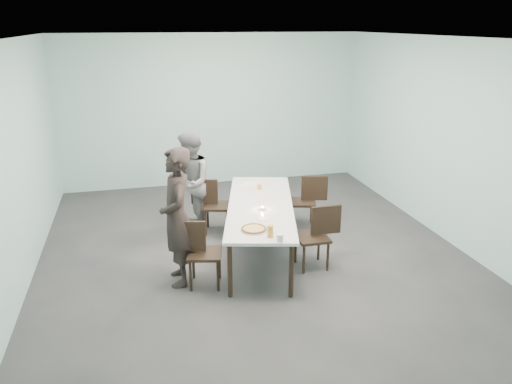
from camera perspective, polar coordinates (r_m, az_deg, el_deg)
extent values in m
plane|color=#333335|center=(7.31, -0.32, -7.02)|extent=(7.00, 7.00, 0.00)
cube|color=#ADDAD8|center=(10.15, -5.04, 9.22)|extent=(6.00, 0.02, 3.00)
cube|color=#ADDAD8|center=(3.69, 12.67, -8.97)|extent=(6.00, 0.02, 3.00)
cube|color=#ADDAD8|center=(6.77, -25.87, 2.48)|extent=(0.02, 7.00, 3.00)
cube|color=#ADDAD8|center=(8.02, 21.08, 5.43)|extent=(0.02, 7.00, 3.00)
cube|color=white|center=(6.58, -0.37, 17.20)|extent=(6.00, 7.00, 0.02)
cube|color=white|center=(7.04, 0.51, -1.60)|extent=(1.51, 2.74, 0.04)
cylinder|color=black|center=(6.09, -3.00, -8.94)|extent=(0.06, 0.06, 0.71)
cylinder|color=black|center=(8.32, -2.07, -1.07)|extent=(0.06, 0.06, 0.71)
cylinder|color=black|center=(6.09, 4.06, -8.95)|extent=(0.06, 0.06, 0.71)
cylinder|color=black|center=(8.32, 3.03, -1.08)|extent=(0.06, 0.06, 0.71)
cube|color=black|center=(6.35, -5.87, -7.03)|extent=(0.50, 0.50, 0.04)
cube|color=black|center=(6.27, -7.69, -5.05)|extent=(0.42, 0.13, 0.40)
cylinder|color=black|center=(6.32, -7.49, -9.53)|extent=(0.04, 0.04, 0.41)
cylinder|color=black|center=(6.62, -7.17, -8.13)|extent=(0.04, 0.04, 0.41)
cylinder|color=black|center=(6.29, -4.37, -9.56)|extent=(0.04, 0.04, 0.41)
cylinder|color=black|center=(6.59, -4.20, -8.15)|extent=(0.04, 0.04, 0.41)
cube|color=black|center=(7.91, -4.50, -1.62)|extent=(0.51, 0.51, 0.04)
cube|color=black|center=(7.85, -5.92, 0.03)|extent=(0.42, 0.14, 0.40)
cylinder|color=black|center=(7.85, -5.80, -3.58)|extent=(0.04, 0.04, 0.41)
cylinder|color=black|center=(8.17, -5.54, -2.67)|extent=(0.04, 0.04, 0.41)
cylinder|color=black|center=(7.82, -3.31, -3.60)|extent=(0.04, 0.04, 0.41)
cylinder|color=black|center=(8.14, -3.16, -2.69)|extent=(0.04, 0.04, 0.41)
cube|color=black|center=(6.80, 6.42, -5.21)|extent=(0.42, 0.42, 0.04)
cube|color=black|center=(6.77, 8.00, -3.18)|extent=(0.42, 0.04, 0.40)
cylinder|color=black|center=(7.10, 7.17, -6.18)|extent=(0.04, 0.04, 0.41)
cylinder|color=black|center=(6.81, 8.20, -7.34)|extent=(0.04, 0.04, 0.41)
cylinder|color=black|center=(6.99, 4.55, -6.50)|extent=(0.04, 0.04, 0.41)
cylinder|color=black|center=(6.70, 5.48, -7.70)|extent=(0.04, 0.04, 0.41)
cube|color=black|center=(8.10, 5.29, -1.16)|extent=(0.51, 0.51, 0.04)
cube|color=black|center=(8.03, 6.69, 0.45)|extent=(0.42, 0.15, 0.40)
cylinder|color=black|center=(8.35, 6.33, -2.21)|extent=(0.04, 0.04, 0.41)
cylinder|color=black|center=(8.03, 6.54, -3.08)|extent=(0.04, 0.04, 0.41)
cylinder|color=black|center=(8.32, 4.00, -2.20)|extent=(0.04, 0.04, 0.41)
cylinder|color=black|center=(8.01, 4.11, -3.08)|extent=(0.04, 0.04, 0.41)
imported|color=black|center=(6.28, -9.01, -2.88)|extent=(0.43, 0.65, 1.78)
imported|color=slate|center=(7.86, -7.54, 1.04)|extent=(0.68, 0.84, 1.62)
cylinder|color=white|center=(6.18, -0.25, -4.36)|extent=(0.34, 0.34, 0.01)
cylinder|color=#F0D388|center=(6.17, -0.25, -4.25)|extent=(0.30, 0.30, 0.01)
torus|color=brown|center=(6.17, -0.25, -4.21)|extent=(0.32, 0.32, 0.03)
cylinder|color=white|center=(6.53, 0.89, -3.05)|extent=(0.18, 0.18, 0.01)
cylinder|color=gold|center=(5.97, 1.64, -4.51)|extent=(0.08, 0.08, 0.15)
cylinder|color=silver|center=(5.87, 2.76, -5.25)|extent=(0.08, 0.08, 0.09)
cylinder|color=silver|center=(6.83, 0.73, -1.93)|extent=(0.06, 0.06, 0.03)
cylinder|color=orange|center=(6.82, 0.73, -1.74)|extent=(0.04, 0.04, 0.01)
cylinder|color=gold|center=(7.67, 0.40, 0.62)|extent=(0.07, 0.07, 0.08)
cube|color=silver|center=(7.92, -0.50, 0.94)|extent=(0.34, 0.29, 0.01)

